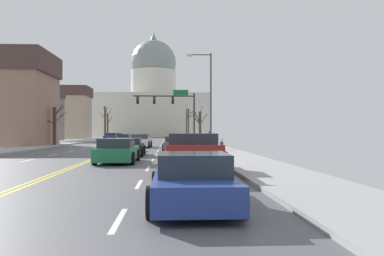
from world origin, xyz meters
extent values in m
cube|color=#4E4E53|center=(0.00, 0.00, -0.03)|extent=(14.00, 180.00, 0.06)
cube|color=yellow|center=(-0.12, 0.00, 0.00)|extent=(0.10, 176.40, 0.00)
cube|color=yellow|center=(0.12, 0.00, 0.00)|extent=(0.10, 176.40, 0.00)
cube|color=silver|center=(3.50, -29.30, 0.00)|extent=(0.12, 2.20, 0.00)
cube|color=silver|center=(3.50, -24.10, 0.00)|extent=(0.12, 2.20, 0.00)
cube|color=silver|center=(3.50, -18.90, 0.00)|extent=(0.12, 2.20, 0.00)
cube|color=silver|center=(3.50, -13.70, 0.00)|extent=(0.12, 2.20, 0.00)
cube|color=silver|center=(3.50, -8.50, 0.00)|extent=(0.12, 2.20, 0.00)
cube|color=silver|center=(3.50, -3.30, 0.00)|extent=(0.12, 2.20, 0.00)
cube|color=silver|center=(3.50, 1.90, 0.00)|extent=(0.12, 2.20, 0.00)
cube|color=silver|center=(3.50, 7.10, 0.00)|extent=(0.12, 2.20, 0.00)
cube|color=silver|center=(3.50, 12.30, 0.00)|extent=(0.12, 2.20, 0.00)
cube|color=silver|center=(3.50, 17.50, 0.00)|extent=(0.12, 2.20, 0.00)
cube|color=silver|center=(3.50, 22.70, 0.00)|extent=(0.12, 2.20, 0.00)
cube|color=silver|center=(3.50, 27.90, 0.00)|extent=(0.12, 2.20, 0.00)
cube|color=silver|center=(3.50, 33.10, 0.00)|extent=(0.12, 2.20, 0.00)
cube|color=silver|center=(3.50, 38.30, 0.00)|extent=(0.12, 2.20, 0.00)
cube|color=silver|center=(3.50, 43.50, 0.00)|extent=(0.12, 2.20, 0.00)
cube|color=silver|center=(3.50, 48.70, 0.00)|extent=(0.12, 2.20, 0.00)
cube|color=silver|center=(3.50, 53.90, 0.00)|extent=(0.12, 2.20, 0.00)
cube|color=silver|center=(3.50, 59.10, 0.00)|extent=(0.12, 2.20, 0.00)
cube|color=silver|center=(3.50, 64.30, 0.00)|extent=(0.12, 2.20, 0.00)
cube|color=silver|center=(-3.50, -13.70, 0.00)|extent=(0.12, 2.20, 0.00)
cube|color=silver|center=(-3.50, -8.50, 0.00)|extent=(0.12, 2.20, 0.00)
cube|color=silver|center=(-3.50, -3.30, 0.00)|extent=(0.12, 2.20, 0.00)
cube|color=silver|center=(-3.50, 1.90, 0.00)|extent=(0.12, 2.20, 0.00)
cube|color=silver|center=(-3.50, 7.10, 0.00)|extent=(0.12, 2.20, 0.00)
cube|color=silver|center=(-3.50, 12.30, 0.00)|extent=(0.12, 2.20, 0.00)
cube|color=silver|center=(-3.50, 17.50, 0.00)|extent=(0.12, 2.20, 0.00)
cube|color=silver|center=(-3.50, 22.70, 0.00)|extent=(0.12, 2.20, 0.00)
cube|color=silver|center=(-3.50, 27.90, 0.00)|extent=(0.12, 2.20, 0.00)
cube|color=silver|center=(-3.50, 33.10, 0.00)|extent=(0.12, 2.20, 0.00)
cube|color=silver|center=(-3.50, 38.30, 0.00)|extent=(0.12, 2.20, 0.00)
cube|color=silver|center=(-3.50, 43.50, 0.00)|extent=(0.12, 2.20, 0.00)
cube|color=silver|center=(-3.50, 48.70, 0.00)|extent=(0.12, 2.20, 0.00)
cube|color=silver|center=(-3.50, 53.90, 0.00)|extent=(0.12, 2.20, 0.00)
cube|color=silver|center=(-3.50, 59.10, 0.00)|extent=(0.12, 2.20, 0.00)
cube|color=silver|center=(-3.50, 64.30, 0.00)|extent=(0.12, 2.20, 0.00)
cube|color=#969696|center=(8.50, 0.00, 0.07)|extent=(3.00, 180.00, 0.14)
cube|color=#969696|center=(-8.50, 0.00, 0.07)|extent=(3.00, 180.00, 0.14)
cylinder|color=#28282D|center=(7.60, 15.21, 3.30)|extent=(0.22, 0.22, 6.31)
cylinder|color=#28282D|center=(3.70, 15.21, 6.05)|extent=(7.80, 0.16, 0.16)
cube|color=black|center=(4.87, 15.21, 5.49)|extent=(0.32, 0.28, 0.92)
sphere|color=red|center=(4.87, 15.05, 5.77)|extent=(0.22, 0.22, 0.22)
sphere|color=#332B05|center=(4.87, 15.05, 5.49)|extent=(0.22, 0.22, 0.22)
sphere|color=black|center=(4.87, 15.05, 5.21)|extent=(0.22, 0.22, 0.22)
cube|color=black|center=(2.53, 15.21, 5.49)|extent=(0.32, 0.28, 0.92)
sphere|color=red|center=(2.53, 15.05, 5.77)|extent=(0.22, 0.22, 0.22)
sphere|color=#332B05|center=(2.53, 15.05, 5.49)|extent=(0.22, 0.22, 0.22)
sphere|color=black|center=(2.53, 15.05, 5.21)|extent=(0.22, 0.22, 0.22)
cube|color=black|center=(0.42, 15.21, 5.49)|extent=(0.32, 0.28, 0.92)
sphere|color=red|center=(0.42, 15.05, 5.77)|extent=(0.22, 0.22, 0.22)
sphere|color=#332B05|center=(0.42, 15.05, 5.49)|extent=(0.22, 0.22, 0.22)
sphere|color=black|center=(0.42, 15.05, 5.21)|extent=(0.22, 0.22, 0.22)
cube|color=#146033|center=(5.88, 15.23, 6.50)|extent=(1.90, 0.06, 0.70)
cylinder|color=#333338|center=(8.20, -0.10, 4.42)|extent=(0.14, 0.14, 8.55)
cylinder|color=#333338|center=(7.23, -0.10, 8.54)|extent=(1.94, 0.09, 0.09)
cube|color=#B2B2AD|center=(6.26, -0.10, 8.47)|extent=(0.56, 0.24, 0.16)
cube|color=beige|center=(0.00, 77.61, 5.64)|extent=(29.42, 22.57, 11.28)
cylinder|color=beige|center=(0.00, 77.61, 14.79)|extent=(12.51, 12.51, 7.02)
sphere|color=gray|center=(0.00, 77.61, 20.49)|extent=(12.54, 12.54, 12.54)
cone|color=gray|center=(0.00, 77.61, 27.96)|extent=(1.80, 1.80, 2.40)
cube|color=#B71414|center=(5.32, 10.99, 0.46)|extent=(1.98, 4.35, 0.61)
cube|color=#232D38|center=(5.33, 10.79, 0.97)|extent=(1.70, 1.97, 0.40)
cylinder|color=black|center=(4.35, 12.30, 0.32)|extent=(0.23, 0.64, 0.64)
cylinder|color=black|center=(6.24, 12.34, 0.32)|extent=(0.23, 0.64, 0.64)
cylinder|color=black|center=(4.40, 9.63, 0.32)|extent=(0.23, 0.64, 0.64)
cylinder|color=black|center=(6.30, 9.67, 0.32)|extent=(0.23, 0.64, 0.64)
cube|color=silver|center=(1.58, 3.77, 0.51)|extent=(2.00, 4.51, 0.69)
cube|color=#232D38|center=(1.57, 3.58, 1.08)|extent=(1.69, 2.16, 0.46)
cylinder|color=black|center=(0.71, 5.18, 0.32)|extent=(0.24, 0.65, 0.64)
cylinder|color=black|center=(2.55, 5.11, 0.32)|extent=(0.24, 0.65, 0.64)
cylinder|color=black|center=(0.61, 2.42, 0.32)|extent=(0.24, 0.65, 0.64)
cylinder|color=black|center=(2.45, 2.36, 0.32)|extent=(0.24, 0.65, 0.64)
cube|color=#6B6056|center=(4.96, -2.67, 0.46)|extent=(1.97, 4.64, 0.60)
cube|color=#232D38|center=(4.95, -2.96, 0.97)|extent=(1.71, 2.27, 0.42)
cylinder|color=black|center=(4.03, -1.22, 0.32)|extent=(0.23, 0.64, 0.64)
cylinder|color=black|center=(5.93, -1.25, 0.32)|extent=(0.23, 0.64, 0.64)
cylinder|color=black|center=(3.99, -4.08, 0.32)|extent=(0.23, 0.64, 0.64)
cylinder|color=black|center=(5.88, -4.11, 0.32)|extent=(0.23, 0.64, 0.64)
cube|color=black|center=(1.75, -9.46, 0.48)|extent=(1.86, 4.29, 0.64)
cube|color=#232D38|center=(1.75, -9.75, 0.99)|extent=(1.62, 1.97, 0.38)
cylinder|color=black|center=(0.82, -8.15, 0.32)|extent=(0.23, 0.64, 0.64)
cylinder|color=black|center=(2.65, -8.13, 0.32)|extent=(0.23, 0.64, 0.64)
cylinder|color=black|center=(0.85, -10.80, 0.32)|extent=(0.23, 0.64, 0.64)
cylinder|color=black|center=(2.67, -10.78, 0.32)|extent=(0.23, 0.64, 0.64)
cube|color=#1E7247|center=(1.74, -15.41, 0.49)|extent=(1.93, 4.59, 0.65)
cube|color=#232D38|center=(1.73, -15.81, 1.05)|extent=(1.66, 2.30, 0.47)
cylinder|color=black|center=(0.84, -13.98, 0.32)|extent=(0.23, 0.64, 0.64)
cylinder|color=black|center=(2.68, -14.01, 0.32)|extent=(0.23, 0.64, 0.64)
cylinder|color=black|center=(0.79, -16.80, 0.32)|extent=(0.23, 0.64, 0.64)
cylinder|color=black|center=(2.63, -16.83, 0.32)|extent=(0.23, 0.64, 0.64)
cube|color=maroon|center=(5.38, -21.44, 0.61)|extent=(2.22, 5.42, 0.79)
cube|color=#1E2833|center=(5.40, -20.69, 1.29)|extent=(1.95, 1.88, 0.57)
cube|color=maroon|center=(5.30, -24.06, 1.12)|extent=(1.89, 0.16, 0.22)
cylinder|color=black|center=(4.40, -19.80, 0.40)|extent=(0.31, 0.81, 0.80)
cylinder|color=black|center=(6.46, -19.86, 0.40)|extent=(0.31, 0.81, 0.80)
cylinder|color=black|center=(4.30, -23.01, 0.40)|extent=(0.31, 0.81, 0.80)
cylinder|color=black|center=(6.35, -23.08, 0.40)|extent=(0.31, 0.81, 0.80)
cube|color=navy|center=(4.99, -27.86, 0.44)|extent=(1.73, 4.51, 0.56)
cube|color=#232D38|center=(4.99, -28.07, 0.96)|extent=(1.52, 1.96, 0.48)
cylinder|color=black|center=(4.12, -26.46, 0.32)|extent=(0.22, 0.64, 0.64)
cylinder|color=black|center=(5.85, -26.46, 0.32)|extent=(0.22, 0.64, 0.64)
cylinder|color=black|center=(4.13, -29.26, 0.32)|extent=(0.22, 0.64, 0.64)
cylinder|color=black|center=(5.85, -29.25, 0.32)|extent=(0.22, 0.64, 0.64)
cube|color=#1E7247|center=(-1.79, 19.37, 0.44)|extent=(1.76, 4.71, 0.56)
cube|color=#232D38|center=(-1.79, 19.48, 0.94)|extent=(1.52, 2.01, 0.44)
cylinder|color=black|center=(-0.95, 17.91, 0.32)|extent=(0.23, 0.64, 0.64)
cylinder|color=black|center=(-2.66, 17.93, 0.32)|extent=(0.23, 0.64, 0.64)
cylinder|color=black|center=(-0.92, 20.82, 0.32)|extent=(0.23, 0.64, 0.64)
cylinder|color=black|center=(-2.62, 20.84, 0.32)|extent=(0.23, 0.64, 0.64)
cube|color=navy|center=(-5.28, 31.66, 0.50)|extent=(1.83, 4.63, 0.68)
cube|color=#232D38|center=(-5.28, 32.01, 1.04)|extent=(1.60, 2.24, 0.41)
cylinder|color=black|center=(-4.39, 30.23, 0.32)|extent=(0.22, 0.64, 0.64)
cylinder|color=black|center=(-6.19, 30.24, 0.32)|extent=(0.22, 0.64, 0.64)
cylinder|color=black|center=(-4.37, 33.09, 0.32)|extent=(0.22, 0.64, 0.64)
cylinder|color=black|center=(-6.18, 33.10, 0.32)|extent=(0.22, 0.64, 0.64)
cube|color=black|center=(-5.21, 40.18, 0.44)|extent=(1.86, 4.63, 0.56)
cube|color=#232D38|center=(-5.22, 40.57, 0.93)|extent=(1.58, 1.98, 0.43)
cylinder|color=black|center=(-4.30, 38.79, 0.32)|extent=(0.24, 0.65, 0.64)
cylinder|color=black|center=(-6.02, 38.74, 0.32)|extent=(0.24, 0.65, 0.64)
cylinder|color=black|center=(-4.39, 41.63, 0.32)|extent=(0.24, 0.65, 0.64)
cylinder|color=black|center=(-6.11, 41.57, 0.32)|extent=(0.24, 0.65, 0.64)
cube|color=slate|center=(-18.09, 32.25, 3.58)|extent=(8.42, 7.03, 7.16)
cube|color=#47332D|center=(-18.09, 32.25, 7.90)|extent=(8.75, 7.31, 1.49)
cube|color=tan|center=(-17.22, 47.64, 4.28)|extent=(10.50, 7.05, 8.57)
cube|color=#47332D|center=(-17.22, 47.64, 9.56)|extent=(10.92, 7.34, 1.98)
cylinder|color=#423328|center=(8.02, 40.79, 3.00)|extent=(0.26, 0.26, 5.72)
cylinder|color=#423328|center=(7.97, 41.32, 4.26)|extent=(0.17, 1.09, 0.82)
cylinder|color=#423328|center=(8.48, 40.69, 4.36)|extent=(0.99, 0.32, 0.73)
cylinder|color=#423328|center=(7.77, 41.36, 6.02)|extent=(0.59, 1.21, 1.57)
cylinder|color=#423328|center=(8.03, 41.32, 4.82)|extent=(0.10, 1.11, 0.99)
cylinder|color=#423328|center=(8.57, 40.96, 5.11)|extent=(1.17, 0.44, 0.69)
cylinder|color=#423328|center=(8.45, 40.83, 4.79)|extent=(0.91, 0.15, 0.79)
cylinder|color=#423328|center=(8.80, 40.39, 4.54)|extent=(1.61, 0.88, 0.97)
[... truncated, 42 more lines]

